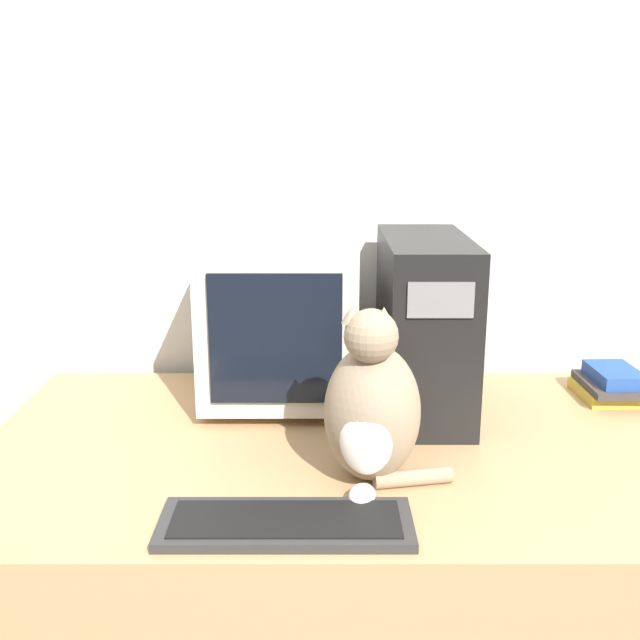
{
  "coord_description": "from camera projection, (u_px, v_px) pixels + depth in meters",
  "views": [
    {
      "loc": [
        -0.08,
        -1.1,
        1.43
      ],
      "look_at": [
        -0.08,
        0.53,
        0.99
      ],
      "focal_mm": 42.0,
      "sensor_mm": 36.0,
      "label": 1
    }
  ],
  "objects": [
    {
      "name": "cat",
      "position": [
        372.0,
        409.0,
        1.5
      ],
      "size": [
        0.28,
        0.28,
        0.37
      ],
      "rotation": [
        0.0,
        0.0,
        -0.21
      ],
      "color": "gray",
      "rests_on": "desk"
    },
    {
      "name": "wall_back",
      "position": [
        348.0,
        184.0,
        2.1
      ],
      "size": [
        7.0,
        0.05,
        2.5
      ],
      "color": "silver",
      "rests_on": "ground_plane"
    },
    {
      "name": "desk",
      "position": [
        353.0,
        578.0,
        1.8
      ],
      "size": [
        1.71,
        0.96,
        0.71
      ],
      "color": "tan",
      "rests_on": "ground_plane"
    },
    {
      "name": "crt_monitor",
      "position": [
        279.0,
        321.0,
        1.91
      ],
      "size": [
        0.39,
        0.37,
        0.42
      ],
      "color": "beige",
      "rests_on": "desk"
    },
    {
      "name": "pen",
      "position": [
        252.0,
        508.0,
        1.42
      ],
      "size": [
        0.13,
        0.03,
        0.01
      ],
      "color": "navy",
      "rests_on": "desk"
    },
    {
      "name": "keyboard",
      "position": [
        285.0,
        524.0,
        1.35
      ],
      "size": [
        0.46,
        0.17,
        0.02
      ],
      "color": "#2D2D2D",
      "rests_on": "desk"
    },
    {
      "name": "book_stack",
      "position": [
        610.0,
        384.0,
        1.97
      ],
      "size": [
        0.17,
        0.2,
        0.08
      ],
      "color": "gold",
      "rests_on": "desk"
    },
    {
      "name": "computer_tower",
      "position": [
        423.0,
        325.0,
        1.87
      ],
      "size": [
        0.21,
        0.48,
        0.44
      ],
      "color": "black",
      "rests_on": "desk"
    }
  ]
}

